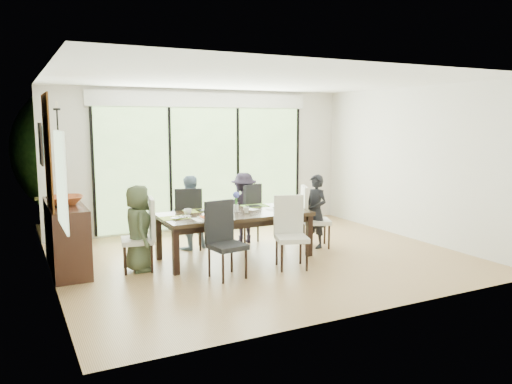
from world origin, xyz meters
name	(u,v)px	position (x,y,z in m)	size (l,w,h in m)	color
floor	(263,258)	(0.00, 0.00, -0.01)	(6.00, 5.00, 0.01)	olive
ceiling	(264,79)	(0.00, 0.00, 2.71)	(6.00, 5.00, 0.01)	white
wall_back	(204,160)	(0.00, 2.51, 1.35)	(6.00, 0.02, 2.70)	beige
wall_front	(373,192)	(0.00, -2.51, 1.35)	(6.00, 0.02, 2.70)	white
wall_left	(48,182)	(-3.01, 0.00, 1.35)	(0.02, 5.00, 2.70)	white
wall_right	(414,164)	(3.01, 0.00, 1.35)	(0.02, 5.00, 2.70)	silver
glass_doors	(205,168)	(0.00, 2.47, 1.20)	(4.20, 0.02, 2.30)	#598C3F
blinds_header	(204,100)	(0.00, 2.46, 2.50)	(4.40, 0.06, 0.28)	white
mullion_a	(93,173)	(-2.10, 2.46, 1.20)	(0.05, 0.04, 2.30)	black
mullion_b	(170,169)	(-0.70, 2.46, 1.20)	(0.05, 0.04, 2.30)	black
mullion_c	(238,166)	(0.70, 2.46, 1.20)	(0.05, 0.04, 2.30)	black
mullion_d	(297,163)	(2.10, 2.46, 1.20)	(0.05, 0.04, 2.30)	black
side_window	(61,180)	(-2.97, -1.20, 1.50)	(0.02, 0.90, 1.00)	#8CAD7F
deck	(190,222)	(0.00, 3.40, -0.05)	(6.00, 1.80, 0.10)	#4F2E22
rail_top	(178,190)	(0.00, 4.20, 0.55)	(6.00, 0.08, 0.06)	brown
foliage_left	(87,150)	(-1.80, 5.20, 1.44)	(3.20, 3.20, 3.20)	#14380F
foliage_mid	(173,133)	(0.40, 5.80, 1.80)	(4.00, 4.00, 4.00)	#14380F
foliage_right	(250,154)	(2.20, 5.00, 1.26)	(2.80, 2.80, 2.80)	#14380F
foliage_far	(128,140)	(-0.60, 6.50, 1.62)	(3.60, 3.60, 3.60)	#14380F
table_top	(235,214)	(-0.38, 0.22, 0.68)	(2.27, 1.04, 0.06)	black
table_apron	(235,220)	(-0.38, 0.22, 0.60)	(2.08, 0.85, 0.09)	black
table_leg_fl	(176,252)	(-1.46, -0.21, 0.33)	(0.09, 0.09, 0.65)	black
table_leg_fr	(309,235)	(0.70, -0.21, 0.33)	(0.09, 0.09, 0.65)	black
table_leg_bl	(158,239)	(-1.46, 0.65, 0.33)	(0.09, 0.09, 0.65)	black
table_leg_br	(282,225)	(0.70, 0.65, 0.33)	(0.09, 0.09, 0.65)	black
chair_left_end	(137,235)	(-1.88, 0.22, 0.52)	(0.43, 0.43, 1.04)	beige
chair_right_end	(317,216)	(1.12, 0.22, 0.52)	(0.43, 0.43, 1.04)	silver
chair_far_left	(189,218)	(-0.83, 1.07, 0.52)	(0.43, 0.43, 1.04)	black
chair_far_right	(243,213)	(0.17, 1.07, 0.52)	(0.43, 0.43, 1.04)	black
chair_near_left	(227,240)	(-0.88, -0.65, 0.52)	(0.43, 0.43, 1.04)	black
chair_near_right	(292,233)	(0.12, -0.65, 0.52)	(0.43, 0.43, 1.04)	beige
person_left_end	(138,228)	(-1.86, 0.22, 0.61)	(0.57, 0.36, 1.22)	#3C472F
person_right_end	(316,211)	(1.10, 0.22, 0.61)	(0.57, 0.36, 1.22)	black
person_far_left	(189,213)	(-0.83, 1.05, 0.61)	(0.57, 0.36, 1.22)	#7893AE
person_far_right	(244,208)	(0.17, 1.05, 0.61)	(0.57, 0.36, 1.22)	#221C2A
placemat_left	(175,218)	(-1.33, 0.22, 0.71)	(0.42, 0.30, 0.01)	#93A93C
placemat_right	(288,208)	(0.57, 0.22, 0.71)	(0.42, 0.30, 0.01)	#85B540
placemat_far_l	(198,211)	(-0.83, 0.62, 0.71)	(0.42, 0.30, 0.01)	#99B440
placemat_far_r	(255,206)	(0.17, 0.62, 0.71)	(0.42, 0.30, 0.01)	#78B340
placemat_paper	(208,219)	(-0.93, -0.08, 0.71)	(0.42, 0.30, 0.01)	white
tablet_far_l	(205,210)	(-0.73, 0.57, 0.72)	(0.25, 0.17, 0.01)	black
tablet_far_r	(254,206)	(0.12, 0.57, 0.72)	(0.23, 0.16, 0.01)	black
papers	(276,209)	(0.32, 0.17, 0.71)	(0.28, 0.21, 0.00)	white
platter_base	(208,218)	(-0.93, -0.08, 0.73)	(0.25, 0.25, 0.02)	white
platter_snacks	(208,217)	(-0.93, -0.08, 0.74)	(0.19, 0.19, 0.01)	#EB5A1B
vase	(236,208)	(-0.33, 0.27, 0.77)	(0.08, 0.08, 0.11)	silver
hyacinth_stems	(236,201)	(-0.33, 0.27, 0.88)	(0.04, 0.04, 0.15)	#337226
hyacinth_blooms	(236,195)	(-0.33, 0.27, 0.97)	(0.10, 0.10, 0.10)	#4E56C4
laptop	(184,218)	(-1.23, 0.12, 0.72)	(0.31, 0.20, 0.02)	silver
cup_a	(188,212)	(-1.08, 0.37, 0.75)	(0.12, 0.12, 0.09)	white
cup_b	(246,210)	(-0.23, 0.12, 0.75)	(0.09, 0.09, 0.09)	white
cup_c	(277,205)	(0.42, 0.32, 0.75)	(0.12, 0.12, 0.09)	white
book	(248,210)	(-0.13, 0.27, 0.72)	(0.16, 0.21, 0.02)	white
sideboard	(66,236)	(-2.76, 0.81, 0.47)	(0.47, 1.67, 0.94)	black
bowl	(65,200)	(-2.76, 0.71, 1.00)	(0.50, 0.50, 0.12)	#9B4621
candlestick_base	(62,199)	(-2.76, 1.16, 0.96)	(0.10, 0.10, 0.04)	black
candlestick_shaft	(59,154)	(-2.76, 1.16, 1.62)	(0.03, 0.03, 1.31)	black
candlestick_pan	(57,109)	(-2.76, 1.16, 2.27)	(0.10, 0.10, 0.03)	black
candle	(56,105)	(-2.76, 1.16, 2.33)	(0.04, 0.04, 0.10)	silver
tapestry	(47,152)	(-2.97, 0.40, 1.70)	(0.02, 1.00, 1.50)	brown
art_frame	(41,144)	(-2.97, 1.70, 1.75)	(0.03, 0.55, 0.65)	black
art_canvas	(42,144)	(-2.95, 1.70, 1.75)	(0.01, 0.45, 0.55)	#194C52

